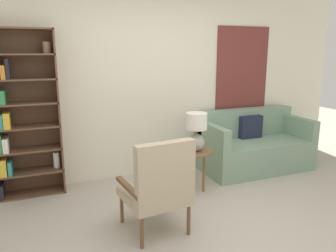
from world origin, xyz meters
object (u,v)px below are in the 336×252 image
(bookshelf, at_px, (6,116))
(table_lamp, at_px, (196,130))
(side_table, at_px, (193,155))
(armchair, at_px, (159,185))
(couch, at_px, (253,147))

(bookshelf, distance_m, table_lamp, 2.23)
(bookshelf, bearing_deg, side_table, -17.91)
(armchair, distance_m, couch, 2.33)
(side_table, bearing_deg, armchair, -132.83)
(couch, xyz_separation_m, table_lamp, (-1.21, -0.47, 0.47))
(couch, xyz_separation_m, side_table, (-1.23, -0.43, 0.14))
(bookshelf, height_order, table_lamp, bookshelf)
(armchair, height_order, couch, armchair)
(armchair, xyz_separation_m, side_table, (0.74, 0.80, -0.04))
(bookshelf, bearing_deg, table_lamp, -18.67)
(table_lamp, bearing_deg, bookshelf, 161.33)
(side_table, bearing_deg, table_lamp, -56.79)
(couch, bearing_deg, side_table, -160.81)
(bookshelf, relative_size, armchair, 2.09)
(bookshelf, relative_size, table_lamp, 4.20)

